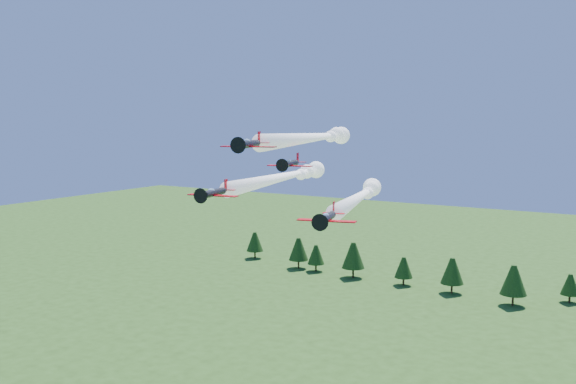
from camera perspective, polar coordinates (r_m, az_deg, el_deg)
The scene contains 5 objects.
plane_lead at distance 117.71m, azimuth 2.43°, elevation 4.88°, with size 18.45×59.09×3.70m.
plane_left at distance 123.97m, azimuth -0.28°, elevation 1.39°, with size 14.40×52.91×3.70m.
plane_right at distance 116.25m, azimuth 6.46°, elevation -0.38°, with size 16.79×46.83×3.70m.
plane_slot at distance 101.86m, azimuth 0.21°, elevation 2.53°, with size 7.40×8.12×2.58m.
treeline at distance 199.97m, azimuth 16.38°, elevation -7.02°, with size 178.82×20.31×11.81m.
Camera 1 is at (49.82, -79.14, 52.47)m, focal length 40.00 mm.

